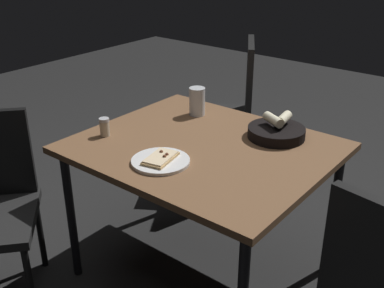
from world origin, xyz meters
name	(u,v)px	position (x,y,z in m)	size (l,w,h in m)	color
ground	(202,271)	(0.00, 0.00, 0.00)	(8.00, 8.00, 0.00)	black
dining_table	(203,157)	(0.00, 0.00, 0.64)	(0.91, 1.08, 0.70)	brown
pizza_plate	(161,160)	(0.25, -0.03, 0.71)	(0.24, 0.24, 0.04)	silver
bread_basket	(276,131)	(-0.27, 0.21, 0.73)	(0.26, 0.26, 0.11)	black
beer_glass	(197,103)	(-0.27, -0.25, 0.77)	(0.08, 0.08, 0.14)	silver
pepper_shaker	(105,128)	(0.20, -0.42, 0.74)	(0.05, 0.05, 0.09)	#BFB299
chair_far	(230,105)	(-0.87, -0.44, 0.54)	(0.61, 0.61, 0.95)	black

